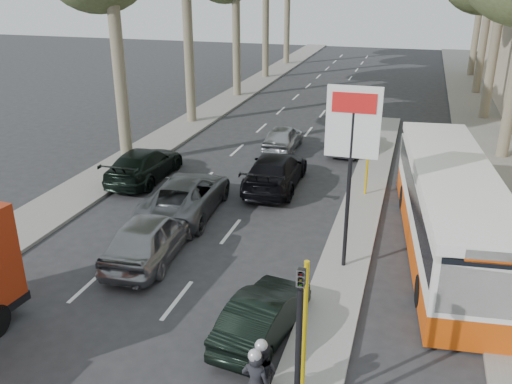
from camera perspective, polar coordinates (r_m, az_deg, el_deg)
ground at (r=13.61m, az=-8.33°, el=-16.22°), size 120.00×120.00×0.00m
sidewalk_right at (r=35.76m, az=22.42°, el=6.86°), size 3.20×70.00×0.12m
median_left at (r=40.58m, az=-2.14°, el=10.13°), size 2.40×64.00×0.12m
traffic_island at (r=22.24m, az=11.38°, el=-0.36°), size 1.50×26.00×0.16m
billboard at (r=15.39m, az=9.97°, el=4.00°), size 1.50×12.10×5.60m
traffic_light_island at (r=10.12m, az=4.59°, el=-13.61°), size 0.16×0.41×3.60m
silver_hatchback at (r=17.29m, az=-11.08°, el=-4.56°), size 2.09×4.58×1.52m
dark_hatchback at (r=13.61m, az=0.73°, el=-12.82°), size 1.75×3.77×1.20m
queue_car_a at (r=20.41m, az=-7.30°, el=-0.27°), size 2.66×5.20×1.40m
queue_car_b at (r=22.62m, az=2.04°, el=2.23°), size 2.23×5.11×1.46m
queue_car_c at (r=27.65m, az=2.82°, el=5.74°), size 1.62×3.88×1.31m
queue_car_d at (r=27.78m, az=9.80°, el=5.51°), size 1.71×4.04×1.30m
queue_car_e at (r=24.02m, az=-11.67°, el=2.87°), size 2.05×4.84×1.39m
city_bus at (r=18.21m, az=19.68°, el=-1.51°), size 3.55×11.06×2.86m
motorcycle at (r=11.50m, az=0.23°, el=-19.30°), size 0.73×2.01×1.70m
pedestrian_far at (r=18.98m, az=22.40°, el=-3.02°), size 1.06×0.92×1.53m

